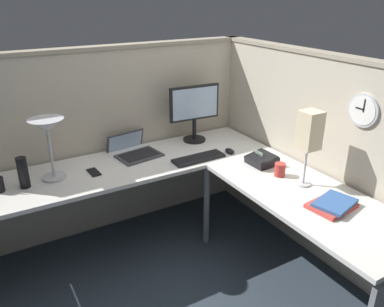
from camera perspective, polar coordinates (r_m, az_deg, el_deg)
name	(u,v)px	position (r m, az deg, el deg)	size (l,w,h in m)	color
ground_plane	(200,257)	(3.19, 1.13, -15.15)	(6.80, 6.80, 0.00)	#2D3842
cubicle_wall_back	(112,140)	(3.37, -11.84, 2.01)	(2.57, 0.12, 1.58)	#B7AD99
cubicle_wall_right	(315,157)	(3.11, 17.72, -0.45)	(0.12, 2.37, 1.58)	#B7AD99
desk	(186,195)	(2.75, -0.87, -6.25)	(2.35, 2.15, 0.73)	silver
monitor	(194,109)	(3.36, 0.37, 6.60)	(0.46, 0.20, 0.50)	black
laptop	(133,150)	(3.22, -8.75, 0.48)	(0.39, 0.43, 0.22)	#38383D
keyboard	(199,158)	(3.07, 0.99, -0.70)	(0.43, 0.14, 0.02)	black
computer_mouse	(230,151)	(3.20, 5.62, 0.38)	(0.06, 0.10, 0.03)	black
desk_lamp_dome	(47,130)	(2.81, -20.67, 3.23)	(0.24, 0.24, 0.44)	#B7BABF
cell_phone	(94,172)	(2.94, -14.36, -2.70)	(0.07, 0.14, 0.01)	black
thermos_flask	(23,173)	(2.84, -23.76, -2.61)	(0.07, 0.07, 0.22)	black
office_phone	(262,160)	(3.01, 10.34, -0.98)	(0.19, 0.21, 0.11)	black
book_stack	(333,204)	(2.56, 20.16, -7.10)	(0.32, 0.26, 0.04)	#BF3F38
desk_lamp_paper	(309,133)	(2.65, 17.01, 3.00)	(0.13, 0.13, 0.53)	#B7BABF
coffee_mug	(280,170)	(2.86, 12.91, -2.34)	(0.08, 0.08, 0.10)	#B2332D
wall_clock	(364,110)	(2.69, 24.13, 5.87)	(0.04, 0.22, 0.22)	#B7BABF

